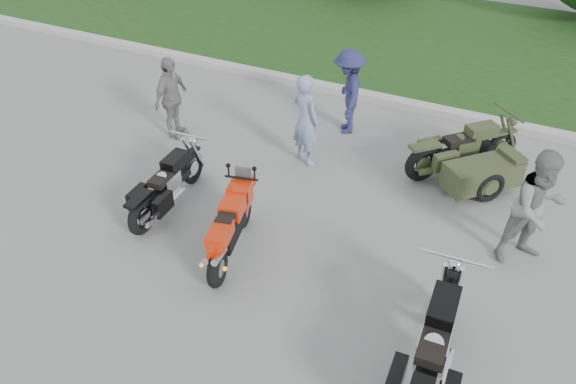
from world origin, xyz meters
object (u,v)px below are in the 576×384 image
at_px(cruiser_left, 165,188).
at_px(person_grey, 538,208).
at_px(person_back, 171,98).
at_px(person_denim, 348,92).
at_px(cruiser_sidecar, 472,164).
at_px(cruiser_right, 432,356).
at_px(person_stripe, 306,119).
at_px(sportbike_red, 230,226).

height_order(cruiser_left, person_grey, person_grey).
bearing_deg(person_back, person_grey, -97.21).
bearing_deg(person_grey, cruiser_left, 153.29).
bearing_deg(person_denim, cruiser_sidecar, 47.17).
bearing_deg(person_grey, cruiser_right, -145.11).
height_order(person_stripe, person_back, person_stripe).
relative_size(cruiser_right, cruiser_sidecar, 1.22).
bearing_deg(cruiser_sidecar, person_stripe, -125.40).
height_order(cruiser_right, cruiser_sidecar, cruiser_right).
bearing_deg(sportbike_red, cruiser_sidecar, 36.96).
height_order(cruiser_right, person_denim, person_denim).
bearing_deg(person_stripe, cruiser_sidecar, -143.22).
bearing_deg(cruiser_left, person_stripe, 55.86).
height_order(sportbike_red, person_back, person_back).
height_order(sportbike_red, cruiser_sidecar, sportbike_red).
bearing_deg(person_stripe, person_back, 32.13).
distance_m(sportbike_red, person_grey, 4.42).
height_order(cruiser_left, person_denim, person_denim).
height_order(cruiser_sidecar, person_back, person_back).
distance_m(sportbike_red, cruiser_right, 3.39).
relative_size(cruiser_right, person_stripe, 1.47).
xyz_separation_m(cruiser_right, person_back, (-6.12, 3.54, 0.33)).
bearing_deg(person_grey, cruiser_sidecar, 85.25).
relative_size(sportbike_red, cruiser_right, 0.74).
bearing_deg(person_back, cruiser_sidecar, -82.74).
distance_m(cruiser_right, person_back, 7.07).
relative_size(sportbike_red, cruiser_left, 0.89).
relative_size(cruiser_left, person_back, 1.28).
bearing_deg(cruiser_sidecar, cruiser_left, -102.45).
height_order(person_grey, person_denim, person_grey).
height_order(sportbike_red, person_denim, person_denim).
bearing_deg(person_denim, person_stripe, -36.28).
relative_size(cruiser_sidecar, person_denim, 1.22).
bearing_deg(person_stripe, person_grey, -167.82).
bearing_deg(cruiser_left, person_denim, 62.72).
distance_m(cruiser_left, person_back, 2.49).
relative_size(cruiser_right, person_back, 1.54).
xyz_separation_m(sportbike_red, cruiser_sidecar, (2.84, 3.46, -0.11)).
distance_m(sportbike_red, cruiser_left, 1.64).
bearing_deg(person_back, person_denim, -61.86).
bearing_deg(sportbike_red, person_back, 124.31).
distance_m(cruiser_right, cruiser_sidecar, 4.43).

